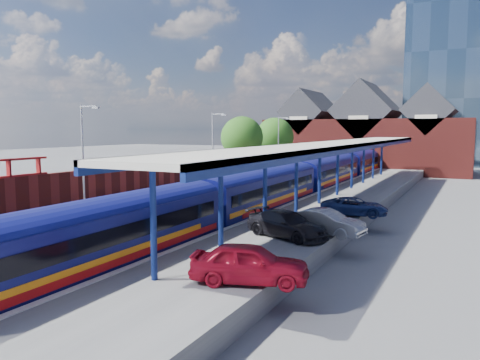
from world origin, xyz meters
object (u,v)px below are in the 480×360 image
object	(u,v)px
train	(299,179)
parked_car_red	(250,263)
lamp_post_b	(84,154)
lamp_post_c	(214,146)
platform_sign	(237,169)
parked_car_blue	(354,206)
parked_car_dark	(287,224)
lamp_post_d	(279,142)
parked_car_silver	(325,222)

from	to	relation	value
train	parked_car_red	xyz separation A→B (m)	(6.77, -24.16, -0.40)
lamp_post_b	lamp_post_c	xyz separation A→B (m)	(0.00, 16.00, 0.00)
platform_sign	parked_car_blue	xyz separation A→B (m)	(13.50, -9.79, -1.11)
parked_car_red	parked_car_dark	size ratio (longest dim) A/B	0.93
train	lamp_post_b	distance (m)	19.33
lamp_post_b	lamp_post_c	bearing A→B (deg)	90.00
lamp_post_d	parked_car_blue	bearing A→B (deg)	-58.01
lamp_post_c	parked_car_blue	distance (m)	17.12
parked_car_red	parked_car_silver	distance (m)	8.72
lamp_post_b	platform_sign	xyz separation A→B (m)	(1.36, 18.00, -2.30)
parked_car_red	parked_car_dark	world-z (taller)	parked_car_red
parked_car_red	parked_car_blue	world-z (taller)	parked_car_red
lamp_post_c	parked_car_silver	world-z (taller)	lamp_post_c
parked_car_red	parked_car_dark	xyz separation A→B (m)	(-1.42, 7.31, -0.06)
lamp_post_d	parked_car_red	xyz separation A→B (m)	(14.63, -38.73, -3.27)
lamp_post_d	parked_car_blue	size ratio (longest dim) A/B	1.66
parked_car_blue	parked_car_dark	bearing A→B (deg)	159.95
parked_car_silver	platform_sign	bearing A→B (deg)	48.76
lamp_post_b	parked_car_red	xyz separation A→B (m)	(14.63, -6.73, -3.27)
lamp_post_d	parked_car_dark	xyz separation A→B (m)	(13.21, -31.41, -3.32)
lamp_post_d	parked_car_silver	world-z (taller)	lamp_post_d
lamp_post_d	parked_car_silver	xyz separation A→B (m)	(14.82, -30.01, -3.32)
lamp_post_d	parked_car_red	world-z (taller)	lamp_post_d
lamp_post_c	parked_car_red	distance (m)	27.22
lamp_post_d	parked_car_dark	size ratio (longest dim) A/B	1.52
platform_sign	parked_car_red	distance (m)	28.08
lamp_post_c	parked_car_silver	bearing A→B (deg)	-43.38
parked_car_blue	platform_sign	bearing A→B (deg)	46.22
lamp_post_c	lamp_post_d	bearing A→B (deg)	90.00
lamp_post_b	platform_sign	world-z (taller)	lamp_post_b
lamp_post_c	parked_car_red	world-z (taller)	lamp_post_c
lamp_post_c	parked_car_silver	size ratio (longest dim) A/B	1.72
parked_car_silver	parked_car_dark	bearing A→B (deg)	139.77
parked_car_blue	lamp_post_b	bearing A→B (deg)	111.09
train	lamp_post_b	size ratio (longest dim) A/B	9.42
platform_sign	parked_car_silver	world-z (taller)	platform_sign
train	parked_car_dark	xyz separation A→B (m)	(5.36, -16.84, -0.45)
lamp_post_b	parked_car_silver	xyz separation A→B (m)	(14.82, 1.99, -3.32)
lamp_post_b	parked_car_silver	world-z (taller)	lamp_post_b
parked_car_silver	parked_car_dark	xyz separation A→B (m)	(-1.61, -1.40, -0.00)
parked_car_red	parked_car_blue	bearing A→B (deg)	-18.61
train	parked_car_red	bearing A→B (deg)	-74.34
train	lamp_post_d	size ratio (longest dim) A/B	9.42
lamp_post_c	parked_car_red	xyz separation A→B (m)	(14.63, -22.73, -3.27)
parked_car_silver	lamp_post_d	bearing A→B (deg)	34.99
lamp_post_b	platform_sign	bearing A→B (deg)	85.67
train	lamp_post_d	bearing A→B (deg)	118.33
parked_car_red	parked_car_dark	distance (m)	7.45
train	parked_car_red	distance (m)	25.09
parked_car_red	parked_car_silver	bearing A→B (deg)	-18.99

